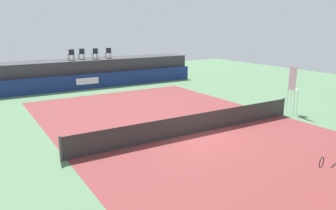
# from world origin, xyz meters

# --- Properties ---
(ground_plane) EXTENTS (48.00, 48.00, 0.00)m
(ground_plane) POSITION_xyz_m (0.00, 3.00, 0.00)
(ground_plane) COLOR #4C704C
(court_inner) EXTENTS (12.00, 22.00, 0.00)m
(court_inner) POSITION_xyz_m (0.00, 0.00, 0.00)
(court_inner) COLOR maroon
(court_inner) RESTS_ON ground
(sponsor_wall) EXTENTS (18.00, 0.22, 1.20)m
(sponsor_wall) POSITION_xyz_m (-0.00, 13.50, 0.60)
(sponsor_wall) COLOR navy
(sponsor_wall) RESTS_ON ground
(spectator_platform) EXTENTS (18.00, 2.80, 2.20)m
(spectator_platform) POSITION_xyz_m (0.00, 15.30, 1.10)
(spectator_platform) COLOR #38383D
(spectator_platform) RESTS_ON ground
(spectator_chair_far_left) EXTENTS (0.46, 0.46, 0.89)m
(spectator_chair_far_left) POSITION_xyz_m (-1.45, 14.95, 2.69)
(spectator_chair_far_left) COLOR #1E232D
(spectator_chair_far_left) RESTS_ON spectator_platform
(spectator_chair_left) EXTENTS (0.44, 0.44, 0.89)m
(spectator_chair_left) POSITION_xyz_m (-0.45, 15.46, 2.69)
(spectator_chair_left) COLOR #1E232D
(spectator_chair_left) RESTS_ON spectator_platform
(spectator_chair_center) EXTENTS (0.46, 0.46, 0.89)m
(spectator_chair_center) POSITION_xyz_m (0.61, 15.15, 2.69)
(spectator_chair_center) COLOR #1E232D
(spectator_chair_center) RESTS_ON spectator_platform
(spectator_chair_right) EXTENTS (0.47, 0.47, 0.89)m
(spectator_chair_right) POSITION_xyz_m (1.79, 15.13, 2.69)
(spectator_chair_right) COLOR #1E232D
(spectator_chair_right) RESTS_ON spectator_platform
(umpire_chair) EXTENTS (0.51, 0.51, 2.76)m
(umpire_chair) POSITION_xyz_m (6.84, -0.02, 1.59)
(umpire_chair) COLOR white
(umpire_chair) RESTS_ON ground
(tennis_net) EXTENTS (12.40, 0.02, 0.95)m
(tennis_net) POSITION_xyz_m (0.00, 0.00, 0.47)
(tennis_net) COLOR #2D2D2D
(tennis_net) RESTS_ON ground
(net_post_near) EXTENTS (0.10, 0.10, 1.00)m
(net_post_near) POSITION_xyz_m (-6.20, 0.00, 0.50)
(net_post_near) COLOR #4C4C51
(net_post_near) RESTS_ON ground
(net_post_far) EXTENTS (0.10, 0.10, 1.00)m
(net_post_far) POSITION_xyz_m (6.20, 0.00, 0.50)
(net_post_far) COLOR #4C4C51
(net_post_far) RESTS_ON ground
(tennis_ball) EXTENTS (0.07, 0.07, 0.07)m
(tennis_ball) POSITION_xyz_m (5.24, 1.60, 0.04)
(tennis_ball) COLOR #D8EA33
(tennis_ball) RESTS_ON court_inner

